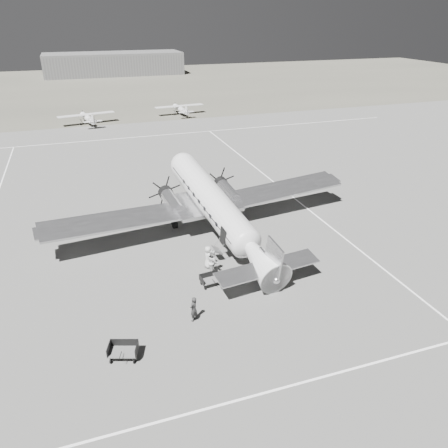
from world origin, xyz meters
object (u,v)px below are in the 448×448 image
Objects in this scene: dc3_airliner at (216,209)px; ramp_agent at (213,262)px; light_plane_right at (180,110)px; hangar_main at (114,64)px; ground_crew at (194,309)px; baggage_cart_near at (211,280)px; passenger at (208,257)px; light_plane_left at (87,119)px; baggage_cart_far at (123,351)px.

ramp_agent is (-2.05, -5.47, -1.76)m from dc3_airliner.
dc3_airliner is at bearing -105.22° from light_plane_right.
hangar_main is 127.37m from ground_crew.
dc3_airliner reaches higher than ground_crew.
baggage_cart_near is 0.85× the size of passenger.
baggage_cart_near is (-11.62, -57.61, -0.55)m from light_plane_right.
ramp_agent is (0.65, 1.51, 0.55)m from baggage_cart_near.
light_plane_left is at bearing -176.34° from light_plane_right.
hangar_main is 121.35m from passenger.
light_plane_right is 58.77m from baggage_cart_near.
baggage_cart_near is at bearing 162.29° from ramp_agent.
dc3_airliner is at bearing -154.84° from ground_crew.
ramp_agent is (2.84, 4.98, 0.11)m from ground_crew.
passenger is (7.40, 7.90, 0.42)m from baggage_cart_far.
light_plane_left is 55.20m from baggage_cart_near.
light_plane_left reaches higher than ramp_agent.
ground_crew is at bearing -107.96° from light_plane_right.
light_plane_left is 6.41× the size of baggage_cart_near.
light_plane_right is at bearing 71.97° from baggage_cart_near.
dc3_airliner is at bearing -28.61° from passenger.
baggage_cart_near is 0.88× the size of ground_crew.
baggage_cart_far is 10.28m from ramp_agent.
passenger is at bearing 65.52° from baggage_cart_far.
ground_crew is at bearing 42.01° from baggage_cart_far.
passenger reaches higher than baggage_cart_near.
hangar_main is at bearing 3.14° from ramp_agent.
hangar_main is at bearing 80.49° from baggage_cart_near.
baggage_cart_far is (-6.86, -5.49, 0.05)m from baggage_cart_near.
light_plane_right reaches higher than baggage_cart_far.
ground_crew is 6.48m from passenger.
light_plane_left is at bearing 89.24° from baggage_cart_near.
light_plane_left is at bearing 12.47° from ramp_agent.
baggage_cart_far reaches higher than baggage_cart_near.
dc3_airliner is 48.69m from light_plane_left.
light_plane_left is 5.67× the size of ground_crew.
hangar_main is 69.74m from light_plane_left.
light_plane_right is (5.40, -65.99, -2.32)m from hangar_main.
hangar_main reaches higher than ground_crew.
light_plane_left is 5.74× the size of baggage_cart_far.
passenger is at bearing -154.65° from ground_crew.
passenger is (2.73, 5.88, 0.03)m from ground_crew.
ramp_agent reaches higher than baggage_cart_far.
baggage_cart_near is 8.79m from baggage_cart_far.
light_plane_left is at bearing -126.39° from ground_crew.
baggage_cart_far is at bearing -111.55° from light_plane_right.
baggage_cart_near is 4.13m from ground_crew.
ground_crew is (-2.19, -3.47, 0.43)m from baggage_cart_near.
ramp_agent is (6.29, -53.41, -0.04)m from light_plane_left.
baggage_cart_far is (-13.09, -129.09, -2.82)m from hangar_main.
baggage_cart_near is at bearing -118.46° from dc3_airliner.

